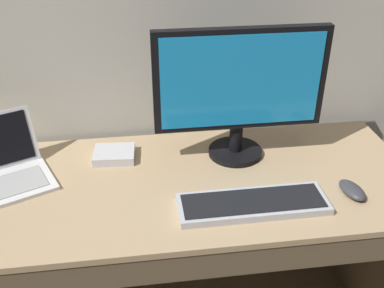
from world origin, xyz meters
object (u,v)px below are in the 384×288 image
wired_keyboard (253,204)px  external_drive_box (114,154)px  computer_mouse (352,190)px  external_monitor (240,89)px

wired_keyboard → external_drive_box: external_drive_box is taller
wired_keyboard → external_drive_box: 0.54m
external_drive_box → computer_mouse: bearing=-23.0°
wired_keyboard → computer_mouse: (0.33, 0.02, 0.00)m
external_monitor → wired_keyboard: (-0.01, -0.29, -0.25)m
external_monitor → external_drive_box: bearing=173.9°
computer_mouse → external_drive_box: size_ratio=0.79×
wired_keyboard → external_monitor: bearing=87.4°
computer_mouse → external_drive_box: computer_mouse is taller
external_monitor → external_drive_box: (-0.44, 0.05, -0.25)m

